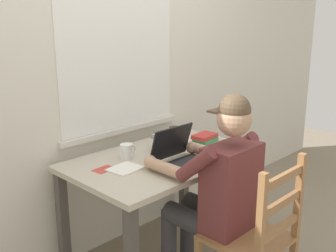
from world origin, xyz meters
The scene contains 13 objects.
back_wall centered at (0.00, 0.47, 1.30)m, with size 6.00×0.08×2.60m.
desk centered at (0.00, 0.00, 0.65)m, with size 1.25×0.78×0.75m.
seated_person centered at (-0.03, -0.46, 0.69)m, with size 0.50×0.60×1.25m.
wooden_chair centered at (-0.03, -0.74, 0.47)m, with size 0.42×0.42×0.95m.
laptop centered at (-0.02, -0.18, 0.81)m, with size 0.33×0.30×0.23m.
computer_mouse centered at (0.21, -0.27, 0.77)m, with size 0.06×0.10×0.03m, color black.
coffee_mug_white centered at (-0.19, 0.14, 0.80)m, with size 0.12×0.08×0.10m.
coffee_mug_dark centered at (0.36, 0.25, 0.80)m, with size 0.12×0.08×0.09m.
book_stack_main centered at (0.12, 0.07, 0.81)m, with size 0.19×0.15×0.11m.
book_stack_side centered at (0.44, 0.01, 0.78)m, with size 0.19×0.14×0.06m.
paper_pile_near_laptop centered at (-0.33, 0.00, 0.76)m, with size 0.19×0.16×0.01m, color white.
paper_pile_back_corner centered at (0.37, 0.17, 0.76)m, with size 0.22×0.17×0.01m, color white.
landscape_photo_print centered at (-0.42, 0.09, 0.76)m, with size 0.13×0.09×0.00m, color #C63D33.
Camera 1 is at (-1.76, -1.77, 1.63)m, focal length 42.76 mm.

